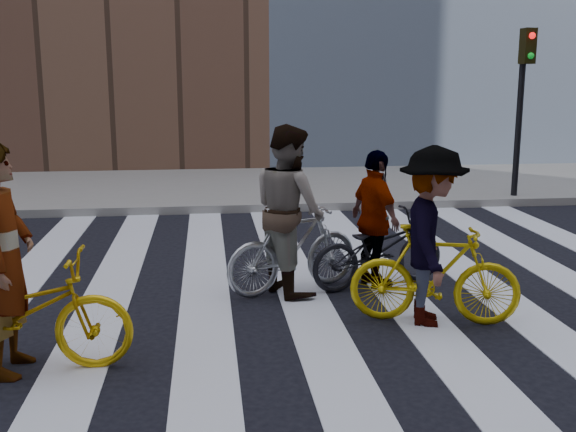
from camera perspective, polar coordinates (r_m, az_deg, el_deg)
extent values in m
plane|color=black|center=(7.62, 5.59, -7.04)|extent=(100.00, 100.00, 0.00)
cube|color=gray|center=(14.82, -0.64, 2.52)|extent=(100.00, 5.00, 0.15)
cube|color=white|center=(7.54, -15.48, -7.59)|extent=(0.55, 10.00, 0.01)
cube|color=white|center=(7.45, -7.01, -7.47)|extent=(0.55, 10.00, 0.01)
cube|color=white|center=(7.52, 1.46, -7.19)|extent=(0.55, 10.00, 0.01)
cube|color=white|center=(7.75, 9.59, -6.78)|extent=(0.55, 10.00, 0.01)
cube|color=white|center=(8.12, 17.10, -6.27)|extent=(0.55, 10.00, 0.01)
cylinder|color=black|center=(13.83, 18.96, 7.60)|extent=(0.12, 0.12, 3.20)
cube|color=black|center=(13.68, 19.63, 13.40)|extent=(0.22, 0.28, 0.65)
sphere|color=red|center=(13.56, 19.98, 14.16)|extent=(0.12, 0.12, 0.12)
sphere|color=#0CCC26|center=(13.54, 19.87, 12.64)|extent=(0.12, 0.12, 0.12)
imported|color=#E5B10C|center=(6.11, -22.08, -7.64)|extent=(1.94, 0.72, 1.01)
imported|color=#B1B5BB|center=(7.74, 0.45, -2.77)|extent=(1.74, 1.09, 1.01)
imported|color=#DBB60C|center=(6.90, 12.31, -4.85)|extent=(1.75, 0.91, 1.01)
imported|color=black|center=(7.99, 7.67, -2.81)|extent=(1.82, 1.06, 0.90)
imported|color=slate|center=(6.00, -22.88, -3.43)|extent=(0.48, 0.72, 1.94)
imported|color=slate|center=(7.63, 0.09, 0.55)|extent=(1.03, 1.15, 1.93)
imported|color=slate|center=(6.79, 12.06, -1.72)|extent=(0.95, 1.29, 1.79)
imported|color=slate|center=(7.90, 7.39, -0.30)|extent=(0.65, 1.02, 1.62)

